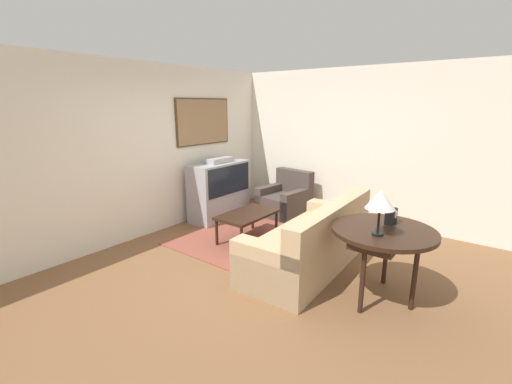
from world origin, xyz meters
TOP-DOWN VIEW (x-y plane):
  - ground_plane at (0.00, 0.00)m, footprint 12.00×12.00m
  - wall_back at (0.02, 2.13)m, footprint 12.00×0.10m
  - wall_right at (2.63, 0.00)m, footprint 0.06×12.00m
  - area_rug at (0.61, 0.69)m, footprint 1.94×1.87m
  - tv at (1.14, 1.73)m, footprint 1.18×0.52m
  - couch at (0.41, -0.58)m, footprint 2.16×0.96m
  - armchair at (2.07, 0.88)m, footprint 0.90×0.89m
  - coffee_table at (0.59, 0.63)m, footprint 0.97×0.58m
  - console_table at (0.18, -1.54)m, footprint 1.07×1.07m
  - table_lamp at (-0.04, -1.54)m, footprint 0.29×0.29m
  - mantel_clock at (0.39, -1.54)m, footprint 0.16×0.10m

SIDE VIEW (x-z plane):
  - ground_plane at x=0.00m, z-range 0.00..0.00m
  - area_rug at x=0.61m, z-range 0.00..0.01m
  - armchair at x=2.07m, z-range -0.14..0.69m
  - couch at x=0.41m, z-range -0.13..0.76m
  - coffee_table at x=0.59m, z-range 0.18..0.63m
  - tv at x=1.14m, z-range -0.03..1.11m
  - console_table at x=0.18m, z-range 0.33..1.14m
  - mantel_clock at x=0.39m, z-range 0.81..0.98m
  - table_lamp at x=-0.04m, z-range 0.94..1.40m
  - wall_right at x=2.63m, z-range 0.00..2.70m
  - wall_back at x=0.02m, z-range 0.01..2.71m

